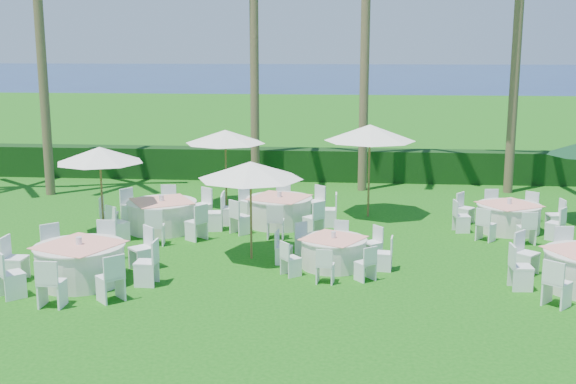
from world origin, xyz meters
name	(u,v)px	position (x,y,z in m)	size (l,w,h in m)	color
ground	(305,278)	(0.00, 0.00, 0.00)	(120.00, 120.00, 0.00)	#12550E
hedge	(326,165)	(0.00, 12.00, 0.60)	(34.00, 1.00, 1.20)	black
ocean	(348,77)	(0.00, 102.00, 0.00)	(260.00, 260.00, 0.00)	#081951
banquet_table_a	(80,262)	(-4.91, -0.72, 0.46)	(3.45, 3.45, 1.04)	silver
banquet_table_b	(333,252)	(0.61, 0.93, 0.37)	(2.79, 2.79, 0.85)	silver
banquet_table_d	(162,215)	(-4.29, 3.87, 0.45)	(3.43, 3.43, 1.02)	silver
banquet_table_e	(279,210)	(-1.06, 4.78, 0.44)	(3.33, 3.33, 1.00)	silver
banquet_table_f	(508,217)	(5.41, 4.69, 0.41)	(3.12, 3.12, 0.94)	silver
umbrella_a	(100,155)	(-5.79, 3.26, 2.24)	(2.37, 2.37, 2.45)	brown
umbrella_b	(251,170)	(-1.41, 1.42, 2.20)	(2.56, 2.56, 2.41)	brown
umbrella_c	(225,137)	(-3.06, 7.24, 2.26)	(2.59, 2.59, 2.47)	brown
umbrella_d	(370,133)	(1.52, 6.13, 2.57)	(2.75, 2.75, 2.82)	brown
palm_a	(41,43)	(-9.50, 8.41, 5.21)	(4.32, 4.31, 9.49)	brown
palm_b	(254,40)	(-2.58, 10.78, 5.30)	(4.15, 4.40, 9.68)	brown
palm_c	(366,17)	(1.38, 10.18, 6.08)	(4.11, 4.40, 11.20)	brown
palm_d	(516,56)	(6.53, 10.21, 4.77)	(4.27, 4.36, 8.63)	brown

